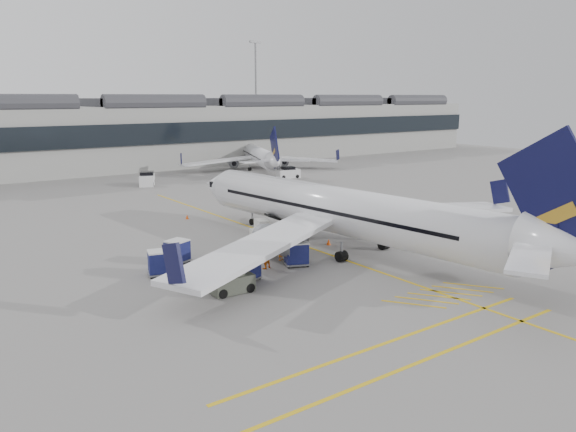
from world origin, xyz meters
TOP-DOWN VIEW (x-y plane):
  - ground at (0.00, 0.00)m, footprint 220.00×220.00m
  - terminal at (0.00, 71.93)m, footprint 200.00×20.45m
  - apron_markings at (10.00, 10.00)m, footprint 0.25×60.00m
  - airliner_main at (11.94, 4.86)m, footprint 37.92×41.61m
  - airliner_far at (35.22, 54.31)m, footprint 26.54×29.36m
  - belt_loader at (9.68, 12.40)m, footprint 5.46×2.57m
  - baggage_cart_a at (5.99, 3.88)m, footprint 2.25×2.08m
  - baggage_cart_b at (-1.12, 9.84)m, footprint 2.14×1.97m
  - baggage_cart_c at (-3.45, 7.73)m, footprint 2.08×1.87m
  - baggage_cart_d at (1.08, 3.00)m, footprint 1.96×1.79m
  - ramp_agent_a at (5.85, 5.72)m, footprint 0.66×0.54m
  - ramp_agent_b at (3.60, 4.63)m, footprint 1.01×0.84m
  - pushback_tug at (-1.10, 1.61)m, footprint 2.88×1.84m
  - safety_cone_nose at (6.55, 24.02)m, footprint 0.36×0.36m
  - safety_cone_engine at (11.92, 7.14)m, footprint 0.38×0.38m
  - service_van_mid at (12.02, 48.46)m, footprint 3.51×4.41m
  - service_van_right at (33.19, 42.61)m, footprint 3.83×2.47m

SIDE VIEW (x-z plane):
  - ground at x=0.00m, z-range 0.00..0.00m
  - apron_markings at x=10.00m, z-range 0.00..0.01m
  - safety_cone_nose at x=6.55m, z-range 0.00..0.50m
  - safety_cone_engine at x=11.92m, z-range 0.00..0.53m
  - belt_loader at x=9.68m, z-range -0.45..1.72m
  - pushback_tug at x=-1.10m, z-range -0.09..1.49m
  - ramp_agent_a at x=5.85m, z-range 0.00..1.57m
  - service_van_right at x=33.19m, z-range -0.10..1.73m
  - baggage_cart_d at x=1.08m, z-range 0.06..1.75m
  - service_van_mid at x=12.02m, z-range -0.11..1.92m
  - ramp_agent_b at x=3.60m, z-range 0.00..1.88m
  - baggage_cart_b at x=-1.12m, z-range 0.07..1.89m
  - baggage_cart_c at x=-3.45m, z-range 0.07..1.91m
  - baggage_cart_a at x=5.99m, z-range 0.07..1.96m
  - airliner_far at x=35.22m, z-range -1.70..6.54m
  - airliner_main at x=11.94m, z-range -2.28..8.79m
  - terminal at x=0.00m, z-range -0.06..12.34m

